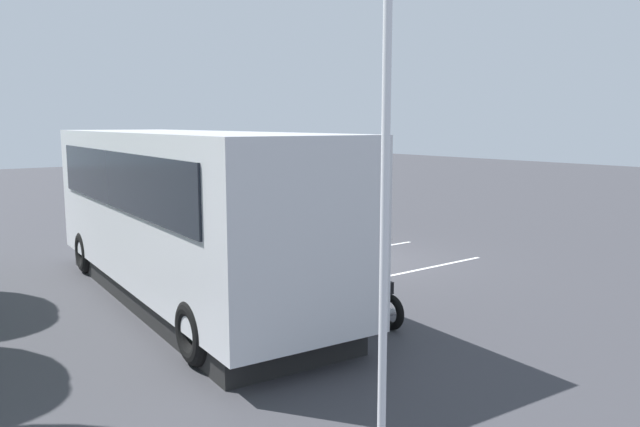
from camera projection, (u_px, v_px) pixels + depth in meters
ground_plane at (354, 261)px, 15.46m from camera, size 80.00×80.00×0.00m
tour_bus at (183, 216)px, 11.86m from camera, size 9.54×3.17×3.25m
spectator_far_left at (330, 241)px, 12.72m from camera, size 0.58×0.34×1.67m
spectator_left at (286, 235)px, 13.24m from camera, size 0.57×0.38×1.75m
spectator_centre at (266, 227)px, 14.22m from camera, size 0.58×0.38×1.73m
spectator_right at (248, 221)px, 15.31m from camera, size 0.57×0.39×1.68m
parked_motorcycle_silver at (364, 292)px, 10.80m from camera, size 2.05×0.58×0.99m
stunt_motorcycle at (325, 209)px, 20.34m from camera, size 2.03×0.70×1.23m
flagpole at (384, 122)px, 5.39m from camera, size 0.78×0.36×6.92m
traffic_cone at (378, 228)px, 18.41m from camera, size 0.34×0.34×0.63m
bay_line_a at (432, 267)px, 14.75m from camera, size 0.12×3.51×0.01m
bay_line_b at (361, 250)px, 16.76m from camera, size 0.12×3.76×0.01m
bay_line_c at (306, 236)px, 18.76m from camera, size 0.13×4.91×0.01m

